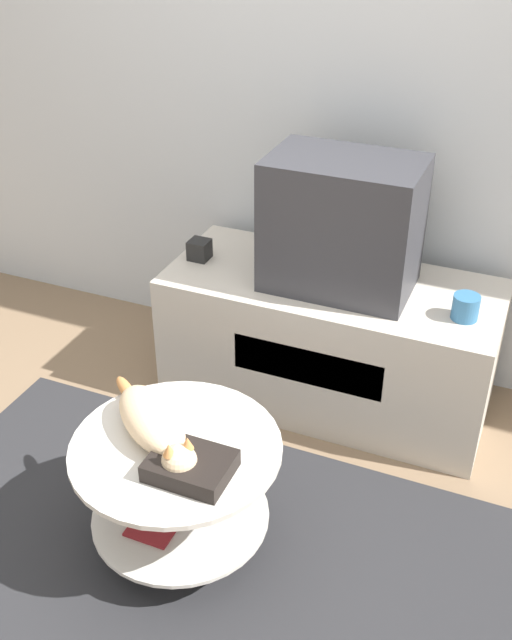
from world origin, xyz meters
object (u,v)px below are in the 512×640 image
at_px(tv, 342,225).
at_px(speaker, 199,250).
at_px(dvd_box, 190,466).
at_px(cat, 155,424).

bearing_deg(tv, speaker, -178.58).
relative_size(speaker, dvd_box, 0.34).
bearing_deg(cat, speaker, 146.27).
relative_size(dvd_box, cat, 0.52).
bearing_deg(speaker, dvd_box, -65.08).
bearing_deg(tv, dvd_box, -95.99).
height_order(tv, dvd_box, tv).
bearing_deg(tv, cat, -106.11).
bearing_deg(cat, dvd_box, 9.11).
relative_size(speaker, cat, 0.18).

